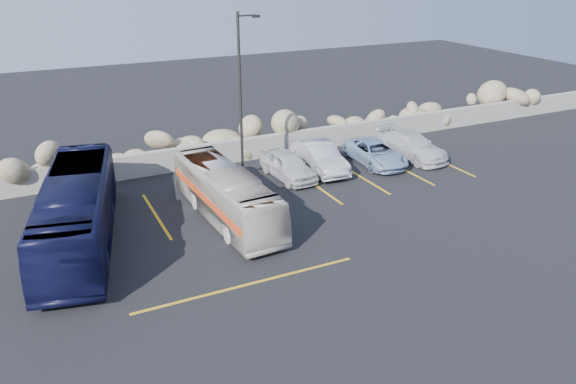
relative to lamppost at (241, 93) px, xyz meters
name	(u,v)px	position (x,y,z in m)	size (l,w,h in m)	color
ground	(278,280)	(-2.56, -9.50, -4.30)	(90.00, 90.00, 0.00)	black
seawall	(180,159)	(-2.56, 2.50, -3.70)	(60.00, 0.40, 1.20)	gray
riprap_pile	(172,140)	(-2.56, 3.70, -3.00)	(54.00, 2.80, 2.60)	#8D7A5C
parking_lines	(318,198)	(2.09, -3.93, -4.29)	(18.16, 9.36, 0.01)	gold
lamppost	(241,93)	(0.00, 0.00, 0.00)	(1.14, 0.18, 8.00)	#2C2927
vintage_bus	(226,194)	(-2.40, -4.09, -3.19)	(1.86, 7.96, 2.22)	beige
tour_coach	(77,211)	(-8.23, -3.67, -2.93)	(2.30, 9.84, 2.74)	black
car_a	(288,165)	(1.99, -0.96, -3.63)	(1.56, 3.88, 1.32)	silver
car_b	(320,157)	(3.93, -0.68, -3.58)	(1.52, 4.36, 1.44)	#B8B9BD
car_c	(411,146)	(9.44, -1.15, -3.62)	(1.88, 4.62, 1.34)	silver
car_d	(375,153)	(7.10, -1.11, -3.69)	(2.00, 4.34, 1.21)	#8CA3C6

